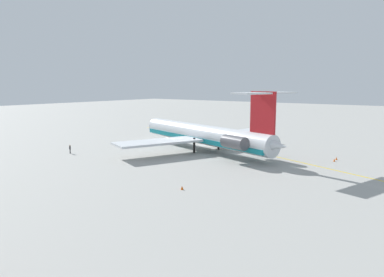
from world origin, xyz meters
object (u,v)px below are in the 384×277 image
object	(u,v)px
safety_cone_tail	(334,160)
safety_cone_nose	(182,188)
ground_crew_near_tail	(70,148)
main_jetliner	(207,135)
ground_crew_near_nose	(238,131)
safety_cone_wingtip	(336,158)

from	to	relation	value
safety_cone_tail	safety_cone_nose	bearing A→B (deg)	69.76
ground_crew_near_tail	safety_cone_tail	bearing A→B (deg)	-170.03
ground_crew_near_tail	safety_cone_tail	world-z (taller)	ground_crew_near_tail
main_jetliner	ground_crew_near_nose	world-z (taller)	main_jetliner
main_jetliner	safety_cone_tail	xyz separation A→B (m)	(-25.43, -5.49, -3.32)
ground_crew_near_nose	safety_cone_nose	size ratio (longest dim) A/B	3.11
main_jetliner	safety_cone_nose	xyz separation A→B (m)	(-13.79, 26.09, -3.32)
main_jetliner	ground_crew_near_nose	distance (m)	26.83
ground_crew_near_tail	safety_cone_nose	bearing A→B (deg)	151.29
main_jetliner	safety_cone_wingtip	world-z (taller)	main_jetliner
ground_crew_near_nose	ground_crew_near_tail	distance (m)	47.59
main_jetliner	safety_cone_tail	size ratio (longest dim) A/B	80.57
main_jetliner	ground_crew_near_tail	xyz separation A→B (m)	(21.52, 19.36, -2.45)
ground_crew_near_tail	safety_cone_wingtip	size ratio (longest dim) A/B	3.29
ground_crew_near_tail	safety_cone_tail	xyz separation A→B (m)	(-46.95, -24.85, -0.87)
safety_cone_nose	safety_cone_tail	distance (m)	33.66
ground_crew_near_nose	ground_crew_near_tail	xyz separation A→B (m)	(14.82, 45.22, 0.06)
safety_cone_nose	safety_cone_wingtip	bearing A→B (deg)	-109.02
safety_cone_tail	ground_crew_near_nose	bearing A→B (deg)	-32.37
ground_crew_near_nose	safety_cone_wingtip	world-z (taller)	ground_crew_near_nose
ground_crew_near_tail	safety_cone_wingtip	bearing A→B (deg)	-168.24
main_jetliner	safety_cone_nose	world-z (taller)	main_jetliner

